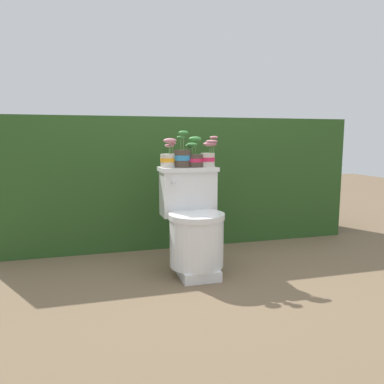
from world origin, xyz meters
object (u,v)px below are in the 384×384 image
(potted_plant_midleft, at_px, (182,157))
(potted_plant_middle, at_px, (195,156))
(potted_plant_midright, at_px, (208,156))
(toilet, at_px, (193,225))
(potted_plant_left, at_px, (168,157))

(potted_plant_midleft, distance_m, potted_plant_middle, 0.09)
(potted_plant_midleft, bearing_deg, potted_plant_midright, -6.50)
(toilet, height_order, potted_plant_left, potted_plant_left)
(potted_plant_left, height_order, potted_plant_middle, potted_plant_middle)
(toilet, bearing_deg, potted_plant_middle, 71.10)
(potted_plant_left, xyz_separation_m, potted_plant_midright, (0.29, -0.03, 0.01))
(toilet, relative_size, potted_plant_midright, 3.29)
(potted_plant_middle, bearing_deg, potted_plant_midright, -13.10)
(potted_plant_left, distance_m, potted_plant_midleft, 0.10)
(potted_plant_middle, bearing_deg, potted_plant_left, 177.03)
(toilet, bearing_deg, potted_plant_midleft, 106.40)
(potted_plant_midleft, xyz_separation_m, potted_plant_middle, (0.09, 0.00, 0.00))
(toilet, distance_m, potted_plant_midleft, 0.49)
(potted_plant_middle, xyz_separation_m, potted_plant_midright, (0.10, -0.02, 0.00))
(toilet, relative_size, potted_plant_left, 3.53)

